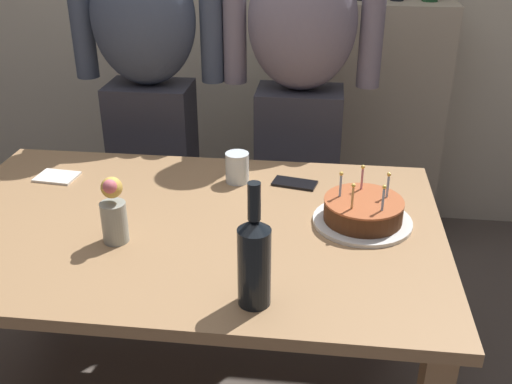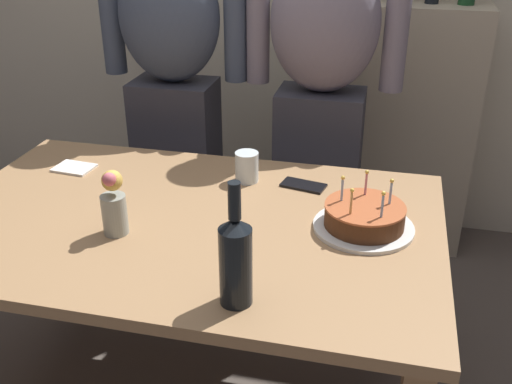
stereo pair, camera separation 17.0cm
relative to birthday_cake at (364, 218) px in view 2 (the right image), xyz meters
The scene contains 10 objects.
dining_table 0.54m from the birthday_cake, behind, with size 1.50×0.96×0.74m.
birthday_cake is the anchor object (origin of this frame).
water_glass_near 0.47m from the birthday_cake, 149.75° to the left, with size 0.08×0.08×0.10m, color silver.
wine_bottle 0.50m from the birthday_cake, 122.85° to the right, with size 0.08×0.08×0.31m.
cell_phone 0.32m from the birthday_cake, 131.94° to the left, with size 0.14×0.07×0.01m, color black.
napkin_stack 1.04m from the birthday_cake, 169.41° to the left, with size 0.13×0.10×0.01m, color white.
flower_vase 0.71m from the birthday_cake, 164.98° to the right, with size 0.07×0.07×0.20m.
person_man_bearded 1.11m from the birthday_cake, 139.24° to the left, with size 0.61×0.27×1.66m.
person_woman_cardigan 0.76m from the birthday_cake, 107.41° to the left, with size 0.61×0.27×1.66m.
shelf_cabinet 1.29m from the birthday_cake, 85.66° to the left, with size 0.68×0.30×1.48m.
Camera 2 is at (0.56, -1.46, 1.60)m, focal length 41.77 mm.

